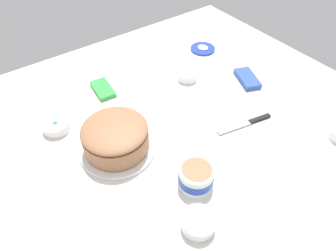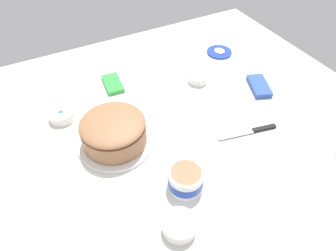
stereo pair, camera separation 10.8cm
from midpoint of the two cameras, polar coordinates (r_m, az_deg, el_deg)
The scene contains 10 objects.
ground_plane at distance 1.14m, azimuth 7.90°, elevation -0.29°, with size 1.54×1.54×0.00m, color silver.
frosted_cake at distance 1.04m, azimuth -7.55°, elevation -1.54°, with size 0.27×0.27×0.12m.
frosting_tub at distance 0.94m, azimuth 6.81°, elevation -10.47°, with size 0.11×0.11×0.08m.
frosting_tub_lid at distance 1.57m, azimuth 11.96°, elevation 13.74°, with size 0.13×0.13×0.02m.
spreading_knife at distance 1.17m, azimuth 18.68°, elevation -1.11°, with size 0.07×0.24×0.01m.
sprinkle_bowl_pink at distance 0.88m, azimuth 5.95°, elevation -18.97°, with size 0.10×0.10×0.04m.
sprinkle_bowl_rainbow at distance 1.34m, azimuth 8.18°, elevation 9.01°, with size 0.09×0.09×0.03m.
sprinkle_bowl_blue at distance 1.20m, azimuth -17.57°, elevation 1.85°, with size 0.10×0.10×0.04m.
candy_box_lower at distance 1.33m, azimuth -8.39°, elevation 7.94°, with size 0.14×0.07×0.02m, color green.
candy_box_upper at distance 1.37m, azimuth 19.50°, elevation 7.14°, with size 0.14×0.07×0.02m, color #2D51B2.
Camera 2 is at (-0.65, 0.46, 0.81)m, focal length 31.36 mm.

